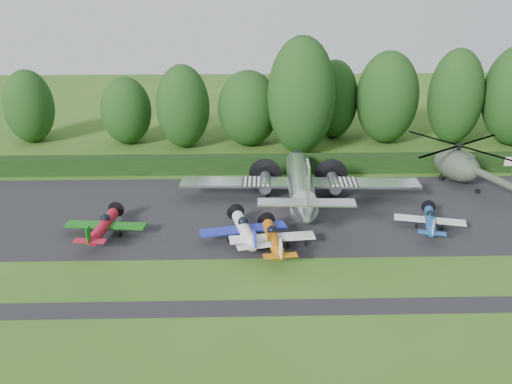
{
  "coord_description": "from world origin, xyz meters",
  "views": [
    {
      "loc": [
        -2.43,
        -39.48,
        22.56
      ],
      "look_at": [
        -1.18,
        9.13,
        2.5
      ],
      "focal_mm": 40.0,
      "sensor_mm": 36.0,
      "label": 1
    }
  ],
  "objects_px": {
    "light_plane_red": "(104,226)",
    "light_plane_white": "(245,230)",
    "sign_board": "(499,162)",
    "helicopter": "(457,162)",
    "light_plane_blue": "(430,220)",
    "transport_plane": "(301,184)",
    "light_plane_orange": "(273,238)"
  },
  "relations": [
    {
      "from": "light_plane_red",
      "to": "light_plane_white",
      "type": "height_order",
      "value": "light_plane_white"
    },
    {
      "from": "light_plane_orange",
      "to": "helicopter",
      "type": "bearing_deg",
      "value": 42.52
    },
    {
      "from": "transport_plane",
      "to": "light_plane_red",
      "type": "relative_size",
      "value": 3.22
    },
    {
      "from": "helicopter",
      "to": "sign_board",
      "type": "bearing_deg",
      "value": 46.63
    },
    {
      "from": "sign_board",
      "to": "light_plane_blue",
      "type": "bearing_deg",
      "value": -138.17
    },
    {
      "from": "light_plane_white",
      "to": "helicopter",
      "type": "relative_size",
      "value": 0.51
    },
    {
      "from": "light_plane_white",
      "to": "transport_plane",
      "type": "bearing_deg",
      "value": 67.22
    },
    {
      "from": "transport_plane",
      "to": "light_plane_white",
      "type": "relative_size",
      "value": 3.02
    },
    {
      "from": "transport_plane",
      "to": "light_plane_orange",
      "type": "relative_size",
      "value": 3.17
    },
    {
      "from": "light_plane_blue",
      "to": "sign_board",
      "type": "distance_m",
      "value": 19.03
    },
    {
      "from": "light_plane_orange",
      "to": "sign_board",
      "type": "relative_size",
      "value": 2.27
    },
    {
      "from": "transport_plane",
      "to": "light_plane_white",
      "type": "xyz_separation_m",
      "value": [
        -5.53,
        -7.94,
        -0.93
      ]
    },
    {
      "from": "light_plane_blue",
      "to": "sign_board",
      "type": "bearing_deg",
      "value": 35.22
    },
    {
      "from": "light_plane_red",
      "to": "light_plane_blue",
      "type": "xyz_separation_m",
      "value": [
        28.64,
        0.62,
        -0.13
      ]
    },
    {
      "from": "light_plane_blue",
      "to": "sign_board",
      "type": "xyz_separation_m",
      "value": [
        12.31,
        14.51,
        0.27
      ]
    },
    {
      "from": "light_plane_white",
      "to": "sign_board",
      "type": "relative_size",
      "value": 2.37
    },
    {
      "from": "sign_board",
      "to": "helicopter",
      "type": "bearing_deg",
      "value": -161.65
    },
    {
      "from": "light_plane_orange",
      "to": "light_plane_white",
      "type": "bearing_deg",
      "value": 152.15
    },
    {
      "from": "light_plane_red",
      "to": "light_plane_orange",
      "type": "height_order",
      "value": "light_plane_orange"
    },
    {
      "from": "light_plane_red",
      "to": "light_plane_orange",
      "type": "bearing_deg",
      "value": -17.13
    },
    {
      "from": "transport_plane",
      "to": "helicopter",
      "type": "height_order",
      "value": "transport_plane"
    },
    {
      "from": "light_plane_orange",
      "to": "helicopter",
      "type": "distance_m",
      "value": 25.43
    },
    {
      "from": "transport_plane",
      "to": "sign_board",
      "type": "bearing_deg",
      "value": 17.34
    },
    {
      "from": "sign_board",
      "to": "light_plane_red",
      "type": "bearing_deg",
      "value": -167.58
    },
    {
      "from": "transport_plane",
      "to": "light_plane_red",
      "type": "height_order",
      "value": "transport_plane"
    },
    {
      "from": "transport_plane",
      "to": "light_plane_orange",
      "type": "distance_m",
      "value": 10.09
    },
    {
      "from": "light_plane_white",
      "to": "sign_board",
      "type": "xyz_separation_m",
      "value": [
        28.77,
        16.37,
        0.06
      ]
    },
    {
      "from": "light_plane_white",
      "to": "light_plane_orange",
      "type": "distance_m",
      "value": 2.81
    },
    {
      "from": "transport_plane",
      "to": "light_plane_red",
      "type": "xyz_separation_m",
      "value": [
        -17.72,
        -6.71,
        -1.0
      ]
    },
    {
      "from": "light_plane_orange",
      "to": "sign_board",
      "type": "distance_m",
      "value": 31.95
    },
    {
      "from": "light_plane_orange",
      "to": "helicopter",
      "type": "xyz_separation_m",
      "value": [
        20.49,
        15.02,
        1.14
      ]
    },
    {
      "from": "light_plane_red",
      "to": "light_plane_white",
      "type": "xyz_separation_m",
      "value": [
        12.19,
        -1.23,
        0.07
      ]
    }
  ]
}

